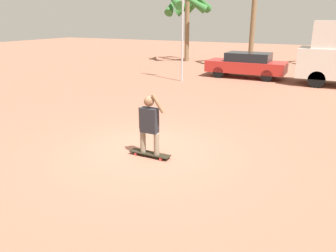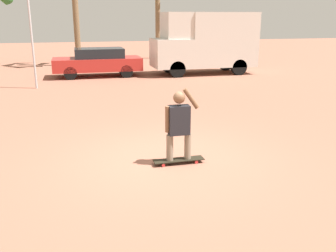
{
  "view_description": "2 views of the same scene",
  "coord_description": "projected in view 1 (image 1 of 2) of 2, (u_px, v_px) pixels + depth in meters",
  "views": [
    {
      "loc": [
        4.01,
        -6.75,
        3.24
      ],
      "look_at": [
        0.55,
        0.07,
        0.73
      ],
      "focal_mm": 35.0,
      "sensor_mm": 36.0,
      "label": 1
    },
    {
      "loc": [
        -1.77,
        -7.3,
        2.94
      ],
      "look_at": [
        0.04,
        -0.13,
        0.78
      ],
      "focal_mm": 40.0,
      "sensor_mm": 36.0,
      "label": 2
    }
  ],
  "objects": [
    {
      "name": "ground_plane",
      "position": [
        148.0,
        151.0,
        8.45
      ],
      "size": [
        80.0,
        80.0,
        0.0
      ],
      "primitive_type": "plane",
      "color": "#935B47"
    },
    {
      "name": "skateboard",
      "position": [
        150.0,
        154.0,
        8.08
      ],
      "size": [
        1.07,
        0.25,
        0.09
      ],
      "color": "black",
      "rests_on": "ground_plane"
    },
    {
      "name": "person_skateboarder",
      "position": [
        149.0,
        122.0,
        7.82
      ],
      "size": [
        0.71,
        0.24,
        1.51
      ],
      "color": "gray",
      "rests_on": "skateboard"
    },
    {
      "name": "parked_car_red",
      "position": [
        247.0,
        64.0,
        18.73
      ],
      "size": [
        4.4,
        1.79,
        1.42
      ],
      "color": "black",
      "rests_on": "ground_plane"
    },
    {
      "name": "palm_tree_far_left",
      "position": [
        187.0,
        4.0,
        24.95
      ],
      "size": [
        3.78,
        3.76,
        5.37
      ],
      "color": "brown",
      "rests_on": "ground_plane"
    },
    {
      "name": "flagpole",
      "position": [
        184.0,
        8.0,
        16.64
      ],
      "size": [
        0.93,
        0.12,
        6.63
      ],
      "color": "#B7B7BC",
      "rests_on": "ground_plane"
    }
  ]
}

